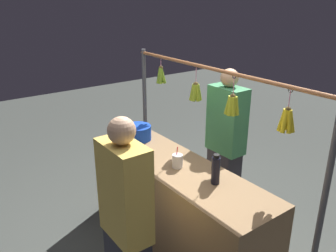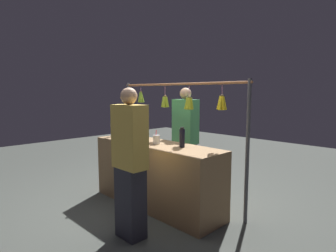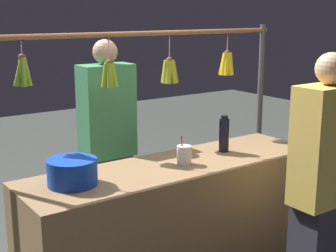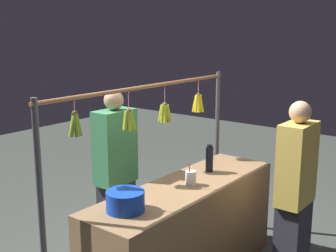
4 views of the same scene
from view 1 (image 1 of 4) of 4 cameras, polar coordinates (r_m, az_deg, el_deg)
ground_plane at (r=3.46m, az=1.28°, el=-18.90°), size 12.00×12.00×0.00m
market_counter at (r=3.21m, az=1.34°, el=-13.08°), size 1.95×0.56×0.84m
display_rack at (r=3.09m, az=7.55°, el=0.93°), size 2.27×0.13×1.66m
water_bottle at (r=2.69m, az=7.82°, el=-7.12°), size 0.07×0.07×0.24m
blue_bucket at (r=3.49m, az=-4.99°, el=-1.07°), size 0.27×0.27×0.14m
drink_cup at (r=2.93m, az=1.55°, el=-5.74°), size 0.09×0.09×0.18m
vendor_person at (r=3.51m, az=9.33°, el=-3.56°), size 0.37×0.20×1.57m
customer_person at (r=2.38m, az=-6.78°, el=-16.69°), size 0.37×0.20×1.55m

